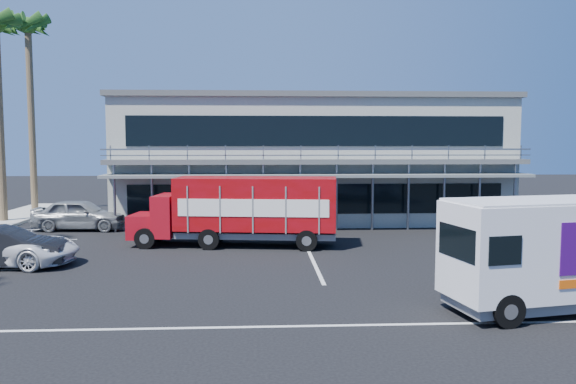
{
  "coord_description": "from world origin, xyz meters",
  "views": [
    {
      "loc": [
        -0.08,
        -19.64,
        4.57
      ],
      "look_at": [
        1.26,
        6.29,
        2.3
      ],
      "focal_mm": 35.0,
      "sensor_mm": 36.0,
      "label": 1
    }
  ],
  "objects": [
    {
      "name": "building",
      "position": [
        3.0,
        14.94,
        3.66
      ],
      "size": [
        22.4,
        12.0,
        7.3
      ],
      "color": "#9FA496",
      "rests_on": "ground"
    },
    {
      "name": "ground",
      "position": [
        0.0,
        0.0,
        0.0
      ],
      "size": [
        120.0,
        120.0,
        0.0
      ],
      "primitive_type": "plane",
      "color": "black",
      "rests_on": "ground"
    },
    {
      "name": "parked_car_c",
      "position": [
        -9.5,
        1.63,
        0.72
      ],
      "size": [
        5.47,
        3.19,
        1.43
      ],
      "primitive_type": "imported",
      "rotation": [
        0.0,
        0.0,
        1.41
      ],
      "color": "white",
      "rests_on": "ground"
    },
    {
      "name": "palm_f",
      "position": [
        -15.1,
        18.5,
        11.47
      ],
      "size": [
        2.8,
        2.8,
        13.25
      ],
      "color": "brown",
      "rests_on": "ground"
    },
    {
      "name": "parked_car_e",
      "position": [
        -9.5,
        10.16,
        0.82
      ],
      "size": [
        4.92,
        2.19,
        1.64
      ],
      "primitive_type": "imported",
      "rotation": [
        0.0,
        0.0,
        1.52
      ],
      "color": "gray",
      "rests_on": "ground"
    },
    {
      "name": "white_van",
      "position": [
        8.08,
        -5.0,
        1.63
      ],
      "size": [
        6.57,
        3.29,
        3.07
      ],
      "rotation": [
        0.0,
        0.0,
        0.19
      ],
      "color": "white",
      "rests_on": "ground"
    },
    {
      "name": "red_truck",
      "position": [
        -0.84,
        5.08,
        1.68
      ],
      "size": [
        9.29,
        3.27,
        3.06
      ],
      "rotation": [
        0.0,
        0.0,
        -0.13
      ],
      "color": "maroon",
      "rests_on": "ground"
    },
    {
      "name": "parked_car_b",
      "position": [
        -9.5,
        1.2,
        0.76
      ],
      "size": [
        4.71,
        2.0,
        1.51
      ],
      "primitive_type": "imported",
      "rotation": [
        0.0,
        0.0,
        1.66
      ],
      "color": "black",
      "rests_on": "ground"
    }
  ]
}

